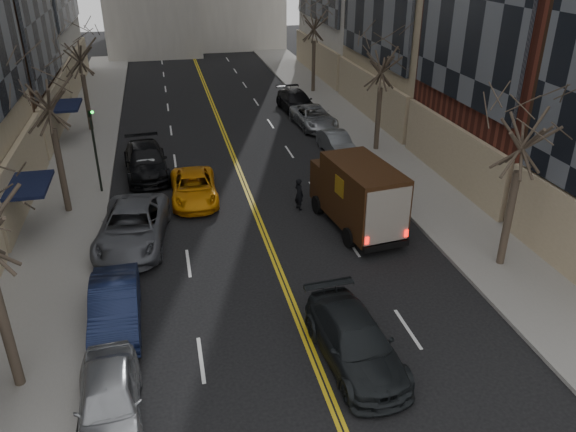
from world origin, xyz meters
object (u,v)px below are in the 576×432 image
Objects in this scene: pedestrian at (299,194)px; taxi at (194,188)px; observer_sedan at (355,341)px; ups_truck at (357,195)px.

taxi is at bearing 43.81° from pedestrian.
ups_truck is at bearing 66.84° from observer_sedan.
pedestrian reaches higher than observer_sedan.
pedestrian reaches higher than taxi.
pedestrian is (-2.07, 2.42, -0.82)m from ups_truck.
taxi is (-3.97, 13.24, -0.07)m from observer_sedan.
ups_truck is 3.28m from pedestrian.
observer_sedan is at bearing 153.12° from pedestrian.
ups_truck is 8.41m from taxi.
ups_truck is at bearing -161.50° from pedestrian.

